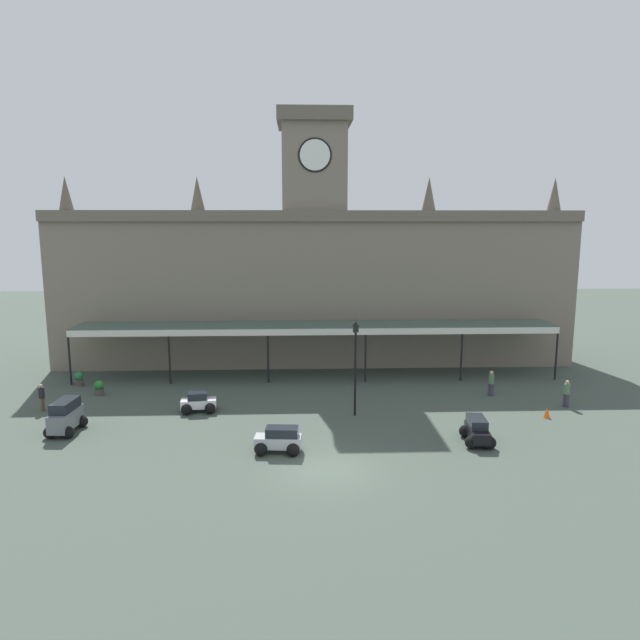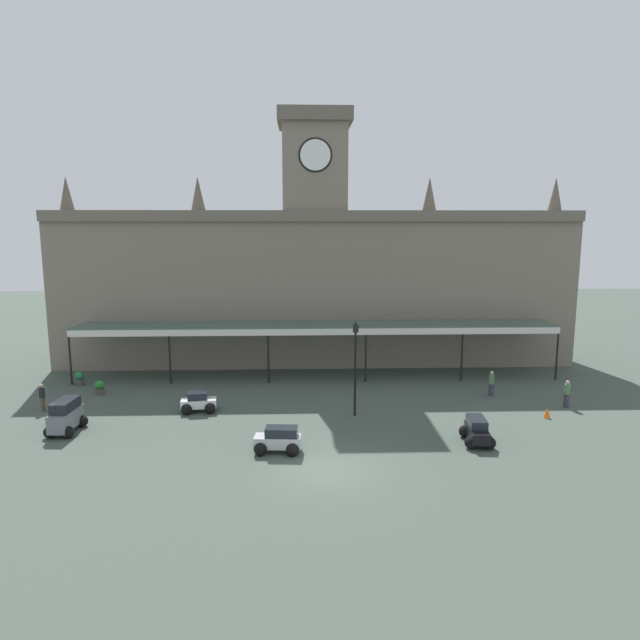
# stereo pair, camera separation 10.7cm
# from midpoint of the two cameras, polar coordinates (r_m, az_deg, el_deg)

# --- Properties ---
(ground_plane) EXTENTS (140.00, 140.00, 0.00)m
(ground_plane) POSITION_cam_midpoint_polar(r_m,az_deg,el_deg) (26.73, 0.64, -14.70)
(ground_plane) COLOR #404C43
(station_building) EXTENTS (39.91, 5.87, 19.29)m
(station_building) POSITION_cam_midpoint_polar(r_m,az_deg,el_deg) (45.37, -0.65, 4.11)
(station_building) COLOR slate
(station_building) RESTS_ON ground
(entrance_canopy) EXTENTS (34.11, 3.26, 3.89)m
(entrance_canopy) POSITION_cam_midpoint_polar(r_m,az_deg,el_deg) (40.66, -0.45, -0.64)
(entrance_canopy) COLOR #38564C
(entrance_canopy) RESTS_ON ground
(car_white_sedan) EXTENTS (2.14, 1.66, 1.19)m
(car_white_sedan) POSITION_cam_midpoint_polar(r_m,az_deg,el_deg) (34.78, -12.12, -8.16)
(car_white_sedan) COLOR silver
(car_white_sedan) RESTS_ON ground
(car_silver_estate) EXTENTS (2.31, 1.65, 1.27)m
(car_silver_estate) POSITION_cam_midpoint_polar(r_m,az_deg,el_deg) (28.40, -4.24, -11.97)
(car_silver_estate) COLOR #B2B5BA
(car_silver_estate) RESTS_ON ground
(car_black_estate) EXTENTS (1.68, 2.32, 1.27)m
(car_black_estate) POSITION_cam_midpoint_polar(r_m,az_deg,el_deg) (30.53, 15.32, -10.73)
(car_black_estate) COLOR black
(car_black_estate) RESTS_ON ground
(car_grey_van) EXTENTS (1.69, 2.45, 1.77)m
(car_grey_van) POSITION_cam_midpoint_polar(r_m,az_deg,el_deg) (33.60, -24.15, -8.91)
(car_grey_van) COLOR slate
(car_grey_van) RESTS_ON ground
(pedestrian_near_entrance) EXTENTS (0.34, 0.34, 1.67)m
(pedestrian_near_entrance) POSITION_cam_midpoint_polar(r_m,az_deg,el_deg) (37.80, 23.34, -6.66)
(pedestrian_near_entrance) COLOR #3F384C
(pedestrian_near_entrance) RESTS_ON ground
(pedestrian_beside_cars) EXTENTS (0.34, 0.34, 1.67)m
(pedestrian_beside_cars) POSITION_cam_midpoint_polar(r_m,az_deg,el_deg) (38.49, 16.65, -5.98)
(pedestrian_beside_cars) COLOR #3F384C
(pedestrian_beside_cars) RESTS_ON ground
(pedestrian_crossing_forecourt) EXTENTS (0.34, 0.39, 1.67)m
(pedestrian_crossing_forecourt) POSITION_cam_midpoint_polar(r_m,az_deg,el_deg) (37.79, -26.12, -6.87)
(pedestrian_crossing_forecourt) COLOR brown
(pedestrian_crossing_forecourt) RESTS_ON ground
(victorian_lamppost) EXTENTS (0.30, 0.30, 5.50)m
(victorian_lamppost) POSITION_cam_midpoint_polar(r_m,az_deg,el_deg) (32.70, 3.46, -3.88)
(victorian_lamppost) COLOR black
(victorian_lamppost) RESTS_ON ground
(traffic_cone) EXTENTS (0.40, 0.40, 0.60)m
(traffic_cone) POSITION_cam_midpoint_polar(r_m,az_deg,el_deg) (35.55, 21.63, -8.59)
(traffic_cone) COLOR orange
(traffic_cone) RESTS_ON ground
(planter_near_kerb) EXTENTS (0.60, 0.60, 0.96)m
(planter_near_kerb) POSITION_cam_midpoint_polar(r_m,az_deg,el_deg) (39.88, -21.26, -6.32)
(planter_near_kerb) COLOR #47423D
(planter_near_kerb) RESTS_ON ground
(planter_forecourt_centre) EXTENTS (0.60, 0.60, 0.96)m
(planter_forecourt_centre) POSITION_cam_midpoint_polar(r_m,az_deg,el_deg) (42.71, -23.01, -5.39)
(planter_forecourt_centre) COLOR #47423D
(planter_forecourt_centre) RESTS_ON ground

